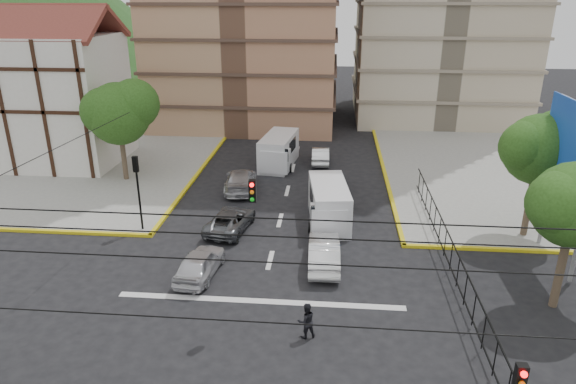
# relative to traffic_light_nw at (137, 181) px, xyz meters

# --- Properties ---
(ground) EXTENTS (160.00, 160.00, 0.00)m
(ground) POSITION_rel_traffic_light_nw_xyz_m (7.80, -7.80, -3.11)
(ground) COLOR black
(ground) RESTS_ON ground
(sidewalk_nw) EXTENTS (26.00, 26.00, 0.15)m
(sidewalk_nw) POSITION_rel_traffic_light_nw_xyz_m (-12.20, 12.20, -3.04)
(sidewalk_nw) COLOR gray
(sidewalk_nw) RESTS_ON ground
(sidewalk_ne) EXTENTS (26.00, 26.00, 0.15)m
(sidewalk_ne) POSITION_rel_traffic_light_nw_xyz_m (27.80, 12.20, -3.04)
(sidewalk_ne) COLOR gray
(sidewalk_ne) RESTS_ON ground
(stop_line) EXTENTS (13.00, 0.40, 0.01)m
(stop_line) POSITION_rel_traffic_light_nw_xyz_m (7.80, -6.60, -3.11)
(stop_line) COLOR silver
(stop_line) RESTS_ON ground
(tudor_building) EXTENTS (10.80, 8.05, 12.23)m
(tudor_building) POSITION_rel_traffic_light_nw_xyz_m (-11.20, 12.20, 2.14)
(tudor_building) COLOR silver
(tudor_building) RESTS_ON ground
(park_fence) EXTENTS (0.10, 22.50, 1.66)m
(park_fence) POSITION_rel_traffic_light_nw_xyz_m (16.80, -3.30, -3.11)
(park_fence) COLOR black
(park_fence) RESTS_ON ground
(billboard) EXTENTS (0.36, 6.20, 8.10)m
(billboard) POSITION_rel_traffic_light_nw_xyz_m (22.25, -1.80, 2.89)
(billboard) COLOR slate
(billboard) RESTS_ON ground
(tree_park_c) EXTENTS (4.65, 3.80, 7.25)m
(tree_park_c) POSITION_rel_traffic_light_nw_xyz_m (21.89, 1.21, 2.22)
(tree_park_c) COLOR #473828
(tree_park_c) RESTS_ON ground
(tree_tudor) EXTENTS (5.39, 4.40, 7.43)m
(tree_tudor) POSITION_rel_traffic_light_nw_xyz_m (-4.10, 8.21, 2.11)
(tree_tudor) COLOR #473828
(tree_tudor) RESTS_ON ground
(traffic_light_nw) EXTENTS (0.28, 0.22, 4.40)m
(traffic_light_nw) POSITION_rel_traffic_light_nw_xyz_m (0.00, 0.00, 0.00)
(traffic_light_nw) COLOR black
(traffic_light_nw) RESTS_ON ground
(traffic_light_hanging) EXTENTS (18.00, 9.12, 0.92)m
(traffic_light_hanging) POSITION_rel_traffic_light_nw_xyz_m (7.80, -9.84, 2.79)
(traffic_light_hanging) COLOR black
(traffic_light_hanging) RESTS_ON ground
(van_right_lane) EXTENTS (2.69, 5.53, 2.39)m
(van_right_lane) POSITION_rel_traffic_light_nw_xyz_m (10.73, 1.99, -1.95)
(van_right_lane) COLOR silver
(van_right_lane) RESTS_ON ground
(van_left_lane) EXTENTS (2.84, 5.74, 2.48)m
(van_left_lane) POSITION_rel_traffic_light_nw_xyz_m (6.62, 12.49, -1.91)
(van_left_lane) COLOR silver
(van_left_lane) RESTS_ON ground
(car_silver_front_left) EXTENTS (2.01, 4.14, 1.36)m
(car_silver_front_left) POSITION_rel_traffic_light_nw_xyz_m (4.58, -4.62, -2.43)
(car_silver_front_left) COLOR silver
(car_silver_front_left) RESTS_ON ground
(car_white_front_right) EXTENTS (1.68, 4.46, 1.45)m
(car_white_front_right) POSITION_rel_traffic_light_nw_xyz_m (10.58, -3.03, -2.39)
(car_white_front_right) COLOR white
(car_white_front_right) RESTS_ON ground
(car_grey_mid_left) EXTENTS (2.71, 4.71, 1.24)m
(car_grey_mid_left) POSITION_rel_traffic_light_nw_xyz_m (5.07, 0.64, -2.49)
(car_grey_mid_left) COLOR #585B60
(car_grey_mid_left) RESTS_ON ground
(car_silver_rear_left) EXTENTS (2.53, 5.19, 1.45)m
(car_silver_rear_left) POSITION_rel_traffic_light_nw_xyz_m (4.52, 7.10, -2.39)
(car_silver_rear_left) COLOR #B1B2B6
(car_silver_rear_left) RESTS_ON ground
(car_darkgrey_mid_right) EXTENTS (1.75, 4.03, 1.36)m
(car_darkgrey_mid_right) POSITION_rel_traffic_light_nw_xyz_m (10.83, 7.37, -2.43)
(car_darkgrey_mid_right) COLOR #242427
(car_darkgrey_mid_right) RESTS_ON ground
(car_white_rear_right) EXTENTS (1.47, 3.96, 1.29)m
(car_white_rear_right) POSITION_rel_traffic_light_nw_xyz_m (9.91, 13.74, -2.47)
(car_white_rear_right) COLOR white
(car_white_rear_right) RESTS_ON ground
(pedestrian_crosswalk) EXTENTS (0.92, 0.83, 1.54)m
(pedestrian_crosswalk) POSITION_rel_traffic_light_nw_xyz_m (10.01, -8.97, -2.34)
(pedestrian_crosswalk) COLOR black
(pedestrian_crosswalk) RESTS_ON ground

